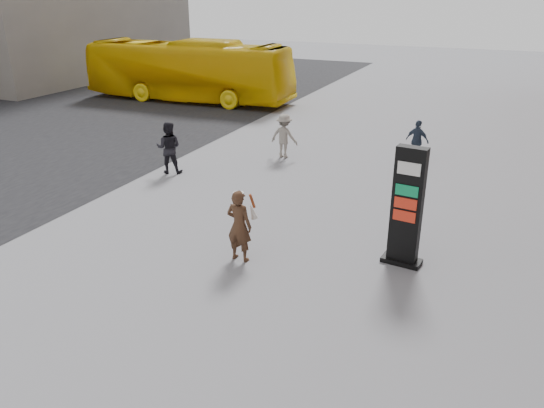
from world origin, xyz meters
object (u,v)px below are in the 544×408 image
at_px(woman, 239,225).
at_px(pedestrian_b, 284,136).
at_px(info_pylon, 407,207).
at_px(pedestrian_a, 169,148).
at_px(pedestrian_c, 417,141).
at_px(bus, 188,71).

height_order(woman, pedestrian_b, woman).
xyz_separation_m(info_pylon, pedestrian_a, (-8.47, 3.24, -0.50)).
height_order(pedestrian_a, pedestrian_b, pedestrian_a).
bearing_deg(woman, pedestrian_c, -100.04).
bearing_deg(pedestrian_a, info_pylon, 138.25).
bearing_deg(bus, pedestrian_a, -152.66).
relative_size(woman, bus, 0.15).
xyz_separation_m(woman, pedestrian_a, (-5.02, 4.59, -0.01)).
bearing_deg(pedestrian_b, info_pylon, 135.69).
relative_size(bus, pedestrian_b, 7.23).
distance_m(info_pylon, pedestrian_c, 8.10).
bearing_deg(pedestrian_c, info_pylon, 113.97).
relative_size(info_pylon, pedestrian_b, 1.70).
distance_m(pedestrian_a, pedestrian_b, 4.27).
bearing_deg(pedestrian_a, bus, -81.60).
bearing_deg(pedestrian_a, woman, 116.77).
relative_size(info_pylon, pedestrian_a, 1.58).
height_order(info_pylon, pedestrian_b, info_pylon).
bearing_deg(pedestrian_a, pedestrian_b, -152.89).
bearing_deg(woman, info_pylon, -154.51).
distance_m(info_pylon, woman, 3.73).
distance_m(pedestrian_a, pedestrian_c, 8.78).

